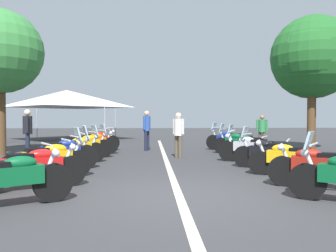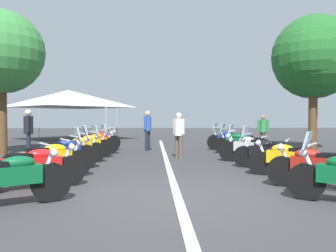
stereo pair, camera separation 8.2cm
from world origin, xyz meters
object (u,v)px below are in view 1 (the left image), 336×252
bystander_2 (28,129)px  motorcycle_left_row_5 (85,145)px  motorcycle_left_row_3 (62,153)px  motorcycle_right_row_5 (249,145)px  motorcycle_right_row_6 (239,142)px  motorcycle_left_row_0 (10,179)px  motorcycle_left_row_4 (75,149)px  roadside_tree_1 (1,52)px  bystander_3 (147,127)px  motorcycle_right_row_1 (317,166)px  roadside_tree_0 (313,58)px  motorcycle_left_row_2 (49,159)px  motorcycle_right_row_7 (229,140)px  roadside_tree_2 (312,57)px  bystander_1 (178,132)px  motorcycle_left_row_7 (98,140)px  motorcycle_left_row_1 (33,167)px  motorcycle_right_row_2 (289,159)px  motorcycle_left_row_6 (92,143)px  traffic_cone_1 (308,155)px  motorcycle_right_row_3 (268,153)px  bystander_0 (262,129)px  motorcycle_right_row_4 (251,148)px  event_tent (67,99)px

bystander_2 → motorcycle_left_row_5: bearing=155.4°
motorcycle_left_row_3 → motorcycle_right_row_5: motorcycle_left_row_3 is taller
motorcycle_right_row_5 → motorcycle_right_row_6: 1.34m
motorcycle_left_row_0 → motorcycle_left_row_4: motorcycle_left_row_4 is taller
roadside_tree_1 → bystander_3: bearing=-75.7°
motorcycle_right_row_1 → roadside_tree_0: size_ratio=0.31×
bystander_2 → motorcycle_left_row_2: bearing=98.1°
motorcycle_left_row_2 → motorcycle_left_row_4: bearing=60.5°
motorcycle_right_row_7 → motorcycle_left_row_2: bearing=81.6°
motorcycle_left_row_3 → roadside_tree_1: (3.83, 3.29, 3.49)m
motorcycle_right_row_5 → bystander_3: bearing=-7.2°
bystander_2 → roadside_tree_2: bearing=173.0°
bystander_1 → motorcycle_left_row_7: bearing=-80.8°
motorcycle_left_row_0 → motorcycle_left_row_4: size_ratio=1.01×
motorcycle_left_row_4 → motorcycle_right_row_5: (1.19, -5.88, -0.00)m
motorcycle_left_row_1 → motorcycle_right_row_2: bearing=-17.0°
motorcycle_left_row_7 → roadside_tree_0: roadside_tree_0 is taller
motorcycle_left_row_1 → motorcycle_right_row_2: (1.21, -5.75, -0.01)m
motorcycle_left_row_7 → roadside_tree_1: 5.10m
motorcycle_left_row_3 → bystander_3: 5.76m
motorcycle_left_row_6 → roadside_tree_1: bearing=156.3°
motorcycle_right_row_5 → bystander_1: 2.57m
motorcycle_left_row_1 → bystander_2: bearing=81.8°
motorcycle_right_row_1 → motorcycle_left_row_7: bearing=-27.9°
motorcycle_left_row_5 → bystander_2: bearing=142.4°
motorcycle_right_row_6 → traffic_cone_1: size_ratio=3.24×
motorcycle_left_row_0 → motorcycle_left_row_6: motorcycle_left_row_0 is taller
motorcycle_left_row_2 → motorcycle_left_row_6: 5.19m
motorcycle_right_row_7 → motorcycle_left_row_6: bearing=46.5°
motorcycle_right_row_3 → bystander_0: bystander_0 is taller
motorcycle_left_row_2 → bystander_3: bearing=42.7°
motorcycle_left_row_1 → motorcycle_left_row_3: (2.62, 0.11, 0.02)m
bystander_0 → motorcycle_right_row_4: bearing=-175.2°
motorcycle_left_row_6 → roadside_tree_0: 10.19m
motorcycle_right_row_1 → motorcycle_right_row_3: bearing=-61.3°
motorcycle_right_row_6 → roadside_tree_2: (1.06, -3.42, 3.61)m
motorcycle_left_row_4 → motorcycle_right_row_1: (-4.00, -5.76, -0.01)m
motorcycle_left_row_7 → motorcycle_right_row_2: (-6.57, -5.68, -0.02)m
motorcycle_left_row_2 → motorcycle_right_row_7: size_ratio=1.00×
motorcycle_right_row_2 → motorcycle_right_row_7: (6.50, -0.03, 0.03)m
traffic_cone_1 → motorcycle_left_row_4: bearing=84.9°
motorcycle_left_row_7 → traffic_cone_1: 8.47m
motorcycle_left_row_1 → traffic_cone_1: 7.85m
motorcycle_right_row_4 → motorcycle_right_row_5: size_ratio=1.07×
motorcycle_left_row_1 → event_tent: size_ratio=0.32×
motorcycle_right_row_2 → motorcycle_left_row_0: bearing=53.5°
motorcycle_right_row_5 → bystander_3: 4.69m
bystander_2 → bystander_3: (2.52, -4.21, 0.00)m
motorcycle_left_row_7 → motorcycle_right_row_5: size_ratio=0.97×
motorcycle_left_row_7 → motorcycle_left_row_1: bearing=-123.9°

